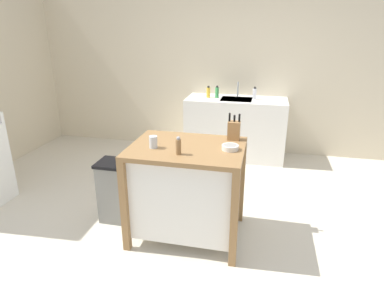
# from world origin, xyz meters

# --- Properties ---
(ground_plane) EXTENTS (6.91, 6.91, 0.00)m
(ground_plane) POSITION_xyz_m (0.00, 0.00, 0.00)
(ground_plane) COLOR beige
(ground_plane) RESTS_ON ground
(wall_back) EXTENTS (5.91, 0.10, 2.60)m
(wall_back) POSITION_xyz_m (0.00, 2.31, 1.30)
(wall_back) COLOR beige
(wall_back) RESTS_ON ground
(kitchen_island) EXTENTS (0.99, 0.75, 0.89)m
(kitchen_island) POSITION_xyz_m (0.01, -0.13, 0.50)
(kitchen_island) COLOR olive
(kitchen_island) RESTS_ON ground
(knife_block) EXTENTS (0.11, 0.09, 0.25)m
(knife_block) POSITION_xyz_m (0.38, 0.14, 0.98)
(knife_block) COLOR #9E7042
(knife_block) RESTS_ON kitchen_island
(bowl_ceramic_wide) EXTENTS (0.14, 0.14, 0.04)m
(bowl_ceramic_wide) POSITION_xyz_m (0.38, -0.13, 0.91)
(bowl_ceramic_wide) COLOR silver
(bowl_ceramic_wide) RESTS_ON kitchen_island
(drinking_cup) EXTENTS (0.07, 0.07, 0.10)m
(drinking_cup) POSITION_xyz_m (-0.27, -0.23, 0.94)
(drinking_cup) COLOR silver
(drinking_cup) RESTS_ON kitchen_island
(pepper_grinder) EXTENTS (0.04, 0.04, 0.15)m
(pepper_grinder) POSITION_xyz_m (-0.02, -0.33, 0.96)
(pepper_grinder) COLOR olive
(pepper_grinder) RESTS_ON kitchen_island
(trash_bin) EXTENTS (0.36, 0.28, 0.63)m
(trash_bin) POSITION_xyz_m (-0.73, -0.04, 0.32)
(trash_bin) COLOR slate
(trash_bin) RESTS_ON ground
(sink_counter) EXTENTS (1.44, 0.60, 0.88)m
(sink_counter) POSITION_xyz_m (0.23, 1.96, 0.44)
(sink_counter) COLOR white
(sink_counter) RESTS_ON ground
(sink_faucet) EXTENTS (0.02, 0.02, 0.22)m
(sink_faucet) POSITION_xyz_m (0.23, 2.10, 0.99)
(sink_faucet) COLOR #B7BCC1
(sink_faucet) RESTS_ON sink_counter
(bottle_spray_cleaner) EXTENTS (0.05, 0.05, 0.18)m
(bottle_spray_cleaner) POSITION_xyz_m (0.48, 1.98, 0.96)
(bottle_spray_cleaner) COLOR white
(bottle_spray_cleaner) RESTS_ON sink_counter
(bottle_dish_soap) EXTENTS (0.05, 0.05, 0.18)m
(bottle_dish_soap) POSITION_xyz_m (-0.05, 1.96, 0.96)
(bottle_dish_soap) COLOR green
(bottle_dish_soap) RESTS_ON sink_counter
(bottle_hand_soap) EXTENTS (0.05, 0.05, 0.17)m
(bottle_hand_soap) POSITION_xyz_m (-0.18, 1.96, 0.96)
(bottle_hand_soap) COLOR yellow
(bottle_hand_soap) RESTS_ON sink_counter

